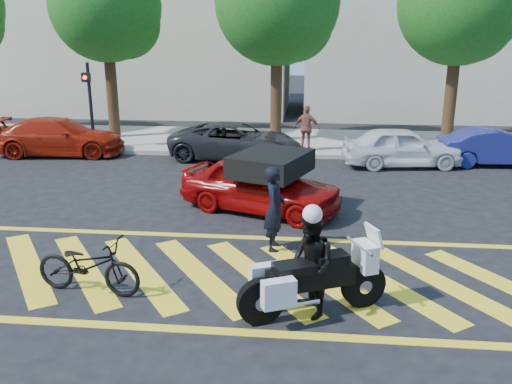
# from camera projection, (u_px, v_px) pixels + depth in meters

# --- Properties ---
(ground) EXTENTS (90.00, 90.00, 0.00)m
(ground) POSITION_uv_depth(u_px,v_px,m) (232.00, 276.00, 9.87)
(ground) COLOR black
(ground) RESTS_ON ground
(sidewalk) EXTENTS (60.00, 5.00, 0.15)m
(sidewalk) POSITION_uv_depth(u_px,v_px,m) (276.00, 141.00, 21.28)
(sidewalk) COLOR #9E998E
(sidewalk) RESTS_ON ground
(crosswalk) EXTENTS (12.33, 4.00, 0.01)m
(crosswalk) POSITION_uv_depth(u_px,v_px,m) (230.00, 275.00, 9.87)
(crosswalk) COLOR yellow
(crosswalk) RESTS_ON ground
(building_left) EXTENTS (16.00, 8.00, 10.00)m
(building_left) POSITION_uv_depth(u_px,v_px,m) (140.00, 16.00, 29.20)
(building_left) COLOR beige
(building_left) RESTS_ON ground
(building_right) EXTENTS (16.00, 8.00, 11.00)m
(building_right) POSITION_uv_depth(u_px,v_px,m) (466.00, 5.00, 27.42)
(building_right) COLOR beige
(building_right) RESTS_ON ground
(tree_left) EXTENTS (4.20, 4.20, 7.26)m
(tree_left) POSITION_uv_depth(u_px,v_px,m) (110.00, 10.00, 20.53)
(tree_left) COLOR black
(tree_left) RESTS_ON ground
(tree_center) EXTENTS (4.60, 4.60, 7.56)m
(tree_center) POSITION_uv_depth(u_px,v_px,m) (281.00, 7.00, 19.88)
(tree_center) COLOR black
(tree_center) RESTS_ON ground
(tree_right) EXTENTS (4.40, 4.40, 7.41)m
(tree_right) POSITION_uv_depth(u_px,v_px,m) (463.00, 8.00, 19.26)
(tree_right) COLOR black
(tree_right) RESTS_ON ground
(signal_pole) EXTENTS (0.28, 0.43, 3.20)m
(signal_pole) POSITION_uv_depth(u_px,v_px,m) (90.00, 99.00, 19.22)
(signal_pole) COLOR black
(signal_pole) RESTS_ON ground
(officer_bike) EXTENTS (0.44, 0.65, 1.73)m
(officer_bike) POSITION_uv_depth(u_px,v_px,m) (275.00, 209.00, 10.83)
(officer_bike) COLOR black
(officer_bike) RESTS_ON ground
(bicycle) EXTENTS (1.96, 0.91, 0.99)m
(bicycle) POSITION_uv_depth(u_px,v_px,m) (88.00, 265.00, 9.11)
(bicycle) COLOR black
(bicycle) RESTS_ON ground
(police_motorcycle) EXTENTS (2.33, 1.36, 1.09)m
(police_motorcycle) POSITION_uv_depth(u_px,v_px,m) (312.00, 280.00, 8.35)
(police_motorcycle) COLOR black
(police_motorcycle) RESTS_ON ground
(officer_moto) EXTENTS (0.91, 1.00, 1.67)m
(officer_moto) POSITION_uv_depth(u_px,v_px,m) (311.00, 265.00, 8.30)
(officer_moto) COLOR black
(officer_moto) RESTS_ON ground
(red_convertible) EXTENTS (4.28, 2.92, 1.35)m
(red_convertible) POSITION_uv_depth(u_px,v_px,m) (261.00, 184.00, 13.20)
(red_convertible) COLOR #8C0706
(red_convertible) RESTS_ON ground
(parked_left) EXTENTS (4.67, 2.23, 1.31)m
(parked_left) POSITION_uv_depth(u_px,v_px,m) (59.00, 137.00, 19.17)
(parked_left) COLOR #981909
(parked_left) RESTS_ON ground
(parked_mid_left) EXTENTS (4.65, 2.42, 1.25)m
(parked_mid_left) POSITION_uv_depth(u_px,v_px,m) (236.00, 141.00, 18.57)
(parked_mid_left) COLOR black
(parked_mid_left) RESTS_ON ground
(parked_mid_right) EXTENTS (3.96, 1.99, 1.29)m
(parked_mid_right) POSITION_uv_depth(u_px,v_px,m) (402.00, 147.00, 17.56)
(parked_mid_right) COLOR silver
(parked_mid_right) RESTS_ON ground
(parked_right) EXTENTS (3.71, 1.47, 1.20)m
(parked_right) POSITION_uv_depth(u_px,v_px,m) (497.00, 147.00, 17.74)
(parked_right) COLOR navy
(parked_right) RESTS_ON ground
(pedestrian_right) EXTENTS (1.01, 0.63, 1.60)m
(pedestrian_right) POSITION_uv_depth(u_px,v_px,m) (307.00, 128.00, 19.16)
(pedestrian_right) COLOR #955144
(pedestrian_right) RESTS_ON sidewalk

